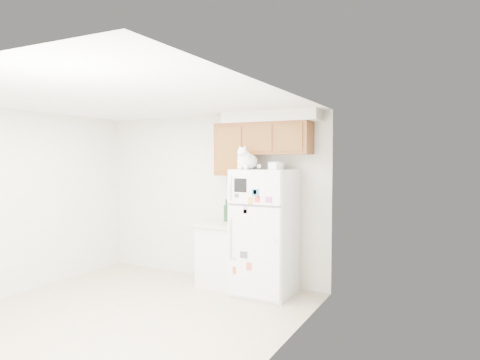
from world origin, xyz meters
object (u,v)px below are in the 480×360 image
Objects in this scene: bottle_amber at (232,212)px; storage_box_back at (276,166)px; storage_box_front at (275,166)px; cat at (246,160)px; refrigerator at (265,232)px; base_counter at (223,254)px; bottle_green at (226,210)px.

storage_box_back is at bearing -5.19° from bottle_amber.
bottle_amber is (-0.81, 0.32, -0.68)m from storage_box_front.
cat is 0.42m from storage_box_front.
base_counter is (-0.69, 0.07, -0.39)m from refrigerator.
storage_box_front is at bearing -21.64° from bottle_amber.
bottle_green is (-0.81, 0.05, -0.67)m from storage_box_back.
storage_box_back reaches higher than bottle_green.
base_counter is 2.82× the size of bottle_green.
storage_box_front is at bearing -11.87° from base_counter.
cat is 1.41× the size of bottle_green.
storage_box_back is at bearing -3.39° from bottle_green.
storage_box_back is 1.05m from bottle_green.
refrigerator reaches higher than base_counter.
bottle_amber is at bearing 161.19° from refrigerator.
refrigerator is at bearing -117.15° from storage_box_back.
bottle_amber is at bearing -176.98° from storage_box_back.
storage_box_back is at bearing 132.35° from storage_box_front.
cat is at bearing -130.89° from storage_box_back.
base_counter is 6.13× the size of storage_box_front.
refrigerator is 1.85× the size of base_counter.
refrigerator is 5.22× the size of bottle_green.
storage_box_back is at bearing 40.90° from cat.
base_counter is 1.51m from storage_box_back.
storage_box_front is 1.11m from bottle_amber.
cat is (0.48, -0.20, 1.36)m from base_counter.
refrigerator is at bearing -6.09° from base_counter.
refrigerator is 0.79m from base_counter.
storage_box_back is at bearing 54.63° from refrigerator.
storage_box_front is at bearing -61.57° from storage_box_back.
bottle_green is at bearing 146.75° from cat.
cat reaches higher than bottle_green.
refrigerator is 0.77m from bottle_green.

